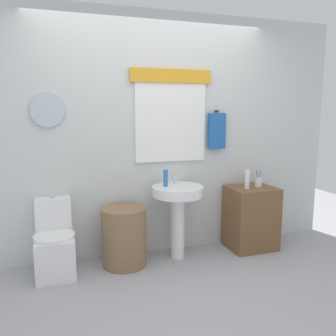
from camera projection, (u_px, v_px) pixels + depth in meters
The scene contains 10 objects.
ground_plane at pixel (188, 300), 2.94m from camera, with size 8.00×8.00×0.00m, color #A3A3A8.
back_wall at pixel (151, 135), 3.80m from camera, with size 4.40×0.18×2.60m.
toilet at pixel (55, 245), 3.40m from camera, with size 0.38×0.51×0.74m.
laundry_hamper at pixel (124, 236), 3.57m from camera, with size 0.45×0.45×0.61m, color #846647.
pedestal_sink at pixel (178, 203), 3.70m from camera, with size 0.54×0.54×0.79m.
faucet at pixel (174, 180), 3.77m from camera, with size 0.03×0.03×0.10m, color silver.
wooden_cabinet at pixel (251, 218), 4.01m from camera, with size 0.52×0.44×0.71m, color brown.
soap_bottle at pixel (166, 178), 3.66m from camera, with size 0.05×0.05×0.17m, color #2D6BB7.
lotion_bottle at pixel (247, 179), 3.87m from camera, with size 0.05×0.05×0.22m, color white.
toothbrush_cup at pixel (258, 182), 3.99m from camera, with size 0.08×0.08×0.19m.
Camera 1 is at (-1.01, -2.52, 1.59)m, focal length 37.35 mm.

